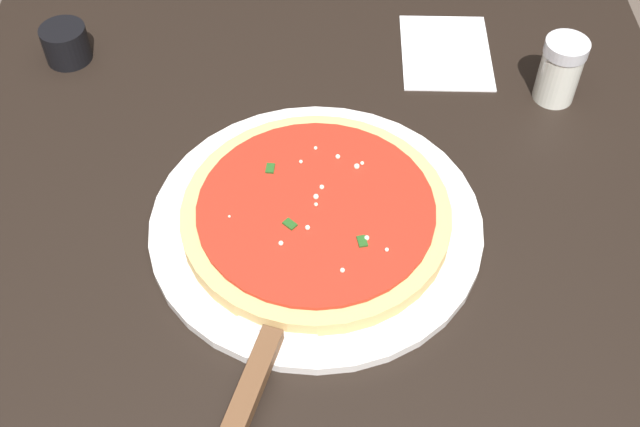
{
  "coord_description": "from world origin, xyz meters",
  "views": [
    {
      "loc": [
        -0.49,
        -0.0,
        1.34
      ],
      "look_at": [
        -0.03,
        -0.0,
        0.77
      ],
      "focal_mm": 44.22,
      "sensor_mm": 36.0,
      "label": 1
    }
  ],
  "objects_px": {
    "napkin_folded_right": "(445,52)",
    "pizza_server": "(262,358)",
    "pizza": "(320,214)",
    "serving_plate": "(320,224)",
    "cup_small_sauce": "(65,44)",
    "parmesan_shaker": "(559,70)"
  },
  "relations": [
    {
      "from": "cup_small_sauce",
      "to": "parmesan_shaker",
      "type": "distance_m",
      "value": 0.55
    },
    {
      "from": "parmesan_shaker",
      "to": "pizza",
      "type": "bearing_deg",
      "value": 125.38
    },
    {
      "from": "napkin_folded_right",
      "to": "pizza_server",
      "type": "bearing_deg",
      "value": 154.35
    },
    {
      "from": "pizza_server",
      "to": "cup_small_sauce",
      "type": "bearing_deg",
      "value": 30.81
    },
    {
      "from": "cup_small_sauce",
      "to": "napkin_folded_right",
      "type": "xyz_separation_m",
      "value": [
        0.01,
        -0.43,
        -0.02
      ]
    },
    {
      "from": "pizza",
      "to": "napkin_folded_right",
      "type": "bearing_deg",
      "value": -29.7
    },
    {
      "from": "pizza",
      "to": "parmesan_shaker",
      "type": "relative_size",
      "value": 3.39
    },
    {
      "from": "serving_plate",
      "to": "cup_small_sauce",
      "type": "distance_m",
      "value": 0.38
    },
    {
      "from": "pizza",
      "to": "cup_small_sauce",
      "type": "height_order",
      "value": "cup_small_sauce"
    },
    {
      "from": "napkin_folded_right",
      "to": "parmesan_shaker",
      "type": "distance_m",
      "value": 0.14
    },
    {
      "from": "serving_plate",
      "to": "parmesan_shaker",
      "type": "distance_m",
      "value": 0.31
    },
    {
      "from": "cup_small_sauce",
      "to": "parmesan_shaker",
      "type": "bearing_deg",
      "value": -97.35
    },
    {
      "from": "serving_plate",
      "to": "pizza",
      "type": "distance_m",
      "value": 0.01
    },
    {
      "from": "pizza",
      "to": "cup_small_sauce",
      "type": "xyz_separation_m",
      "value": [
        0.25,
        0.29,
        0.0
      ]
    },
    {
      "from": "napkin_folded_right",
      "to": "pizza",
      "type": "bearing_deg",
      "value": 150.3
    },
    {
      "from": "serving_plate",
      "to": "pizza_server",
      "type": "xyz_separation_m",
      "value": [
        -0.15,
        0.05,
        0.01
      ]
    },
    {
      "from": "pizza_server",
      "to": "cup_small_sauce",
      "type": "relative_size",
      "value": 4.33
    },
    {
      "from": "pizza",
      "to": "napkin_folded_right",
      "type": "relative_size",
      "value": 1.88
    },
    {
      "from": "pizza",
      "to": "pizza_server",
      "type": "distance_m",
      "value": 0.16
    },
    {
      "from": "serving_plate",
      "to": "parmesan_shaker",
      "type": "bearing_deg",
      "value": -54.62
    },
    {
      "from": "serving_plate",
      "to": "cup_small_sauce",
      "type": "relative_size",
      "value": 6.07
    },
    {
      "from": "serving_plate",
      "to": "napkin_folded_right",
      "type": "xyz_separation_m",
      "value": [
        0.26,
        -0.15,
        -0.0
      ]
    }
  ]
}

